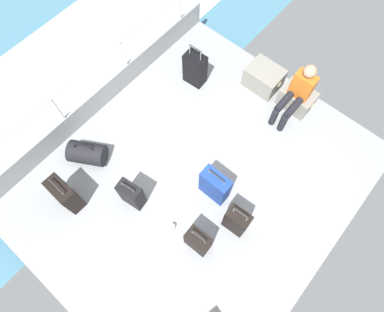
# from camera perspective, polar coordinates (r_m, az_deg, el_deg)

# --- Properties ---
(ground_plane) EXTENTS (4.40, 5.20, 0.06)m
(ground_plane) POSITION_cam_1_polar(r_m,az_deg,el_deg) (5.33, 0.86, -4.35)
(ground_plane) COLOR #939699
(gunwale_port) EXTENTS (0.06, 5.20, 0.45)m
(gunwale_port) POSITION_cam_1_polar(r_m,az_deg,el_deg) (5.93, -15.52, 9.65)
(gunwale_port) COLOR #939699
(gunwale_port) RESTS_ON ground_plane
(railing_port) EXTENTS (0.04, 4.20, 1.02)m
(railing_port) POSITION_cam_1_polar(r_m,az_deg,el_deg) (5.50, -16.99, 12.77)
(railing_port) COLOR silver
(railing_port) RESTS_ON ground_plane
(sea_wake) EXTENTS (12.00, 12.00, 0.01)m
(sea_wake) POSITION_cam_1_polar(r_m,az_deg,el_deg) (7.23, -22.11, 13.01)
(sea_wake) COLOR teal
(sea_wake) RESTS_ON ground_plane
(cargo_crate_0) EXTENTS (0.64, 0.48, 0.41)m
(cargo_crate_0) POSITION_cam_1_polar(r_m,az_deg,el_deg) (6.12, 12.27, 13.04)
(cargo_crate_0) COLOR gray
(cargo_crate_0) RESTS_ON ground_plane
(cargo_crate_1) EXTENTS (0.60, 0.39, 0.39)m
(cargo_crate_1) POSITION_cam_1_polar(r_m,az_deg,el_deg) (6.02, 17.58, 9.41)
(cargo_crate_1) COLOR gray
(cargo_crate_1) RESTS_ON ground_plane
(passenger_seated) EXTENTS (0.34, 0.66, 1.09)m
(passenger_seated) POSITION_cam_1_polar(r_m,az_deg,el_deg) (5.62, 17.66, 10.33)
(passenger_seated) COLOR orange
(passenger_seated) RESTS_ON ground_plane
(suitcase_0) EXTENTS (0.37, 0.23, 0.65)m
(suitcase_0) POSITION_cam_1_polar(r_m,az_deg,el_deg) (4.80, 1.08, -14.45)
(suitcase_0) COLOR black
(suitcase_0) RESTS_ON ground_plane
(suitcase_1) EXTENTS (0.45, 0.22, 0.76)m
(suitcase_1) POSITION_cam_1_polar(r_m,az_deg,el_deg) (4.93, 3.95, -5.13)
(suitcase_1) COLOR navy
(suitcase_1) RESTS_ON ground_plane
(suitcase_2) EXTENTS (0.46, 0.25, 0.72)m
(suitcase_2) POSITION_cam_1_polar(r_m,az_deg,el_deg) (5.25, -21.00, -6.18)
(suitcase_2) COLOR black
(suitcase_2) RESTS_ON ground_plane
(suitcase_4) EXTENTS (0.37, 0.25, 0.69)m
(suitcase_4) POSITION_cam_1_polar(r_m,az_deg,el_deg) (4.99, -10.36, -6.55)
(suitcase_4) COLOR black
(suitcase_4) RESTS_ON ground_plane
(suitcase_5) EXTENTS (0.38, 0.27, 0.85)m
(suitcase_5) POSITION_cam_1_polar(r_m,az_deg,el_deg) (5.95, 0.52, 14.78)
(suitcase_5) COLOR black
(suitcase_5) RESTS_ON ground_plane
(suitcase_6) EXTENTS (0.36, 0.23, 0.81)m
(suitcase_6) POSITION_cam_1_polar(r_m,az_deg,el_deg) (4.83, 7.69, -11.03)
(suitcase_6) COLOR black
(suitcase_6) RESTS_ON ground_plane
(duffel_bag) EXTENTS (0.67, 0.60, 0.52)m
(duffel_bag) POSITION_cam_1_polar(r_m,az_deg,el_deg) (5.53, -17.62, 0.47)
(duffel_bag) COLOR black
(duffel_bag) RESTS_ON ground_plane
(paper_cup) EXTENTS (0.08, 0.08, 0.10)m
(paper_cup) POSITION_cam_1_polar(r_m,az_deg,el_deg) (5.06, -3.40, -12.09)
(paper_cup) COLOR white
(paper_cup) RESTS_ON ground_plane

